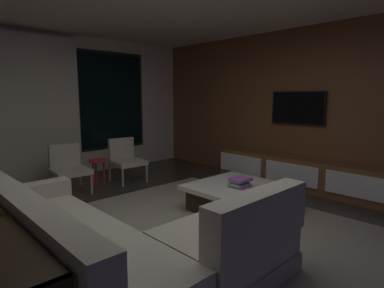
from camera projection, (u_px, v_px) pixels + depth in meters
floor at (178, 239)px, 3.47m from camera, size 9.20×9.20×0.00m
back_wall_with_window at (45, 107)px, 5.81m from camera, size 6.60×0.30×2.70m
media_wall at (315, 108)px, 5.36m from camera, size 0.12×7.80×2.70m
area_rug at (207, 232)px, 3.64m from camera, size 3.20×3.80×0.01m
sectional_couch at (113, 248)px, 2.65m from camera, size 1.98×2.50×0.82m
coffee_table at (238, 198)px, 4.30m from camera, size 1.16×1.16×0.36m
book_stack_on_coffee_table at (240, 183)px, 4.20m from camera, size 0.28×0.23×0.12m
accent_chair_near_window at (125, 158)px, 5.83m from camera, size 0.58×0.60×0.78m
accent_chair_by_curtain at (68, 166)px, 5.13m from camera, size 0.58×0.60×0.78m
side_stool at (98, 165)px, 5.52m from camera, size 0.32×0.32×0.46m
media_console at (300, 174)px, 5.36m from camera, size 0.46×3.10×0.52m
mounted_tv at (298, 108)px, 5.47m from camera, size 0.05×0.97×0.56m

